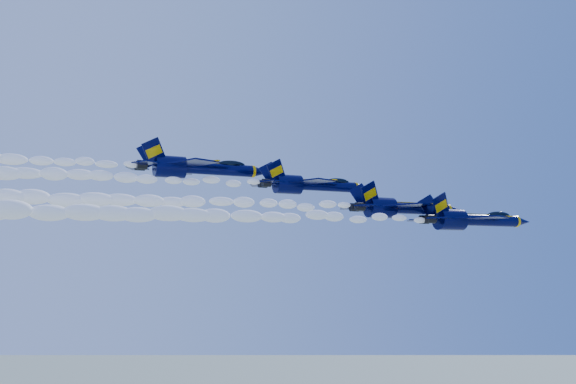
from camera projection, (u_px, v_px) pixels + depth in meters
name	position (u px, v px, depth m)	size (l,w,h in m)	color
jet_lead	(472.00, 219.00, 78.60)	(16.64, 13.65, 6.18)	#010431
smoke_trail_jet_lead	(175.00, 214.00, 63.32)	(59.92, 2.25, 2.03)	white
jet_second	(403.00, 208.00, 81.08)	(16.65, 13.66, 6.19)	#010431
smoke_trail_jet_second	(101.00, 200.00, 65.79)	(59.92, 2.26, 2.03)	white
jet_third	(310.00, 185.00, 86.09)	(16.55, 13.57, 6.15)	#010431
smoke_trail_jet_third	(10.00, 172.00, 70.82)	(59.92, 2.24, 2.02)	white
jet_fourth	(197.00, 168.00, 84.88)	(18.63, 15.28, 6.92)	#010431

